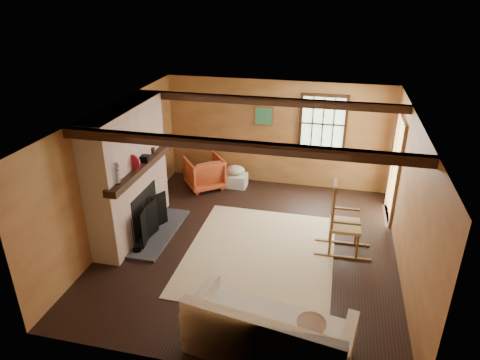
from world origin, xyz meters
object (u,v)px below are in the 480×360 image
(rocking_chair, at_px, (342,223))
(laundry_basket, at_px, (236,180))
(sofa, at_px, (268,336))
(fireplace, at_px, (130,178))
(armchair, at_px, (204,173))

(rocking_chair, xyz_separation_m, laundry_basket, (-2.38, 2.12, -0.41))
(sofa, height_order, laundry_basket, sofa)
(fireplace, height_order, rocking_chair, fireplace)
(fireplace, distance_m, rocking_chair, 3.81)
(fireplace, xyz_separation_m, sofa, (2.93, -2.36, -0.81))
(rocking_chair, height_order, sofa, rocking_chair)
(fireplace, height_order, sofa, fireplace)
(laundry_basket, height_order, armchair, armchair)
(rocking_chair, xyz_separation_m, armchair, (-3.06, 1.91, -0.19))
(fireplace, xyz_separation_m, laundry_basket, (1.38, 2.33, -0.95))
(fireplace, bearing_deg, rocking_chair, 3.26)
(fireplace, bearing_deg, laundry_basket, 59.34)
(laundry_basket, distance_m, armchair, 0.74)
(fireplace, relative_size, armchair, 3.01)
(fireplace, distance_m, laundry_basket, 2.87)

